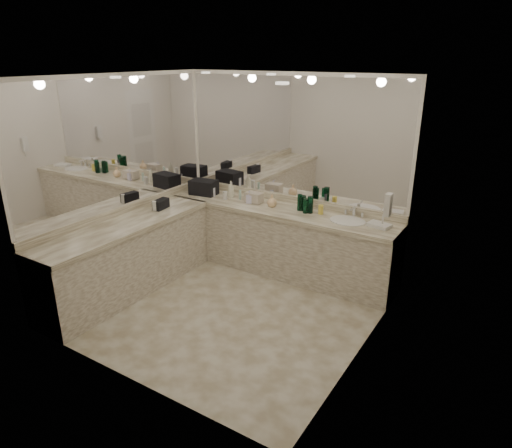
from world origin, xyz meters
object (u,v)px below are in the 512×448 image
Objects in this scene: sink at (347,221)px; cream_cosmetic_case at (254,198)px; black_toiletry_bag at (204,187)px; hand_towel at (379,225)px; soap_bottle_c at (272,201)px; soap_bottle_b at (249,197)px; wall_phone at (388,205)px; soap_bottle_a at (231,189)px.

cream_cosmetic_case reaches higher than sink.
sink is at bearing 0.90° from black_toiletry_bag.
hand_towel is 1.54× the size of soap_bottle_c.
hand_towel is at bearing 2.29° from cream_cosmetic_case.
soap_bottle_b reaches higher than hand_towel.
soap_bottle_b is (-2.00, 0.47, -0.36)m from wall_phone.
cream_cosmetic_case is at bearing 179.84° from hand_towel.
wall_phone reaches higher than cream_cosmetic_case.
sink is 1.78m from soap_bottle_a.
wall_phone is (0.61, -0.50, 0.46)m from sink.
hand_towel is 2.16m from soap_bottle_a.
soap_bottle_c reaches higher than cream_cosmetic_case.
black_toiletry_bag is at bearing -178.68° from soap_bottle_c.
wall_phone reaches higher than hand_towel.
black_toiletry_bag is at bearing -179.95° from soap_bottle_b.
black_toiletry_bag reaches higher than soap_bottle_c.
cream_cosmetic_case is at bearing 174.85° from soap_bottle_c.
soap_bottle_c is at bearing -5.70° from soap_bottle_a.
sink is 0.91m from wall_phone.
black_toiletry_bag is 2.18× the size of soap_bottle_b.
sink is at bearing -2.03° from soap_bottle_a.
soap_bottle_a is (-2.16, 0.05, 0.10)m from hand_towel.
black_toiletry_bag is at bearing -173.89° from cream_cosmetic_case.
soap_bottle_c is at bearing 4.26° from soap_bottle_b.
soap_bottle_b is (0.37, -0.10, -0.03)m from soap_bottle_a.
hand_towel is 1.48× the size of soap_bottle_b.
cream_cosmetic_case is at bearing 51.52° from soap_bottle_b.
soap_bottle_b is (-0.04, -0.05, 0.02)m from cream_cosmetic_case.
soap_bottle_b is (0.78, 0.00, -0.02)m from black_toiletry_bag.
soap_bottle_b reaches higher than cream_cosmetic_case.
soap_bottle_b is at bearing -178.62° from sink.
soap_bottle_b reaches higher than sink.
sink is 2.19m from black_toiletry_bag.
soap_bottle_c is (-1.06, -0.01, 0.09)m from sink.
soap_bottle_a is (-1.77, 0.06, 0.12)m from sink.
soap_bottle_c is (-1.44, -0.02, 0.06)m from hand_towel.
sink is 1.06m from soap_bottle_c.
wall_phone reaches higher than black_toiletry_bag.
sink is at bearing 140.43° from wall_phone.
black_toiletry_bag is 1.47× the size of hand_towel.
black_toiletry_bag is 2.57m from hand_towel.
wall_phone is at bearing -39.57° from sink.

